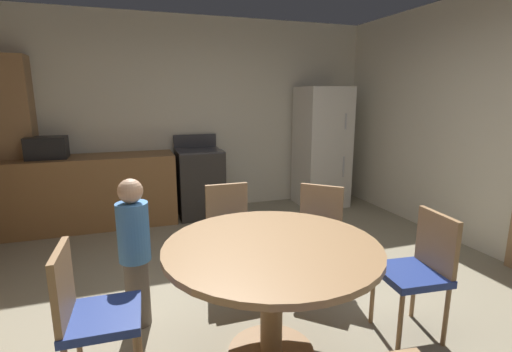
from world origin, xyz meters
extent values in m
plane|color=gray|center=(0.00, 0.00, 0.00)|extent=(14.00, 14.00, 0.00)
cube|color=silver|center=(0.00, 3.04, 1.35)|extent=(5.45, 0.12, 2.70)
cube|color=olive|center=(-1.40, 2.64, 0.45)|extent=(2.04, 0.60, 0.90)
cube|color=#9E754C|center=(-2.20, 2.82, 1.05)|extent=(0.44, 0.36, 2.10)
cube|color=#2D2B28|center=(-0.04, 2.64, 0.45)|extent=(0.60, 0.60, 0.90)
cube|color=#38383D|center=(-0.04, 2.64, 0.91)|extent=(0.60, 0.60, 0.02)
cube|color=#38383D|center=(-0.04, 2.92, 1.01)|extent=(0.60, 0.04, 0.18)
cube|color=silver|center=(1.80, 2.59, 0.88)|extent=(0.68, 0.66, 1.76)
cylinder|color=#B2B2B7|center=(1.98, 2.25, 1.28)|extent=(0.02, 0.02, 0.22)
cylinder|color=#B2B2B7|center=(1.98, 2.25, 0.63)|extent=(0.02, 0.02, 0.30)
cube|color=black|center=(-1.85, 2.64, 1.03)|extent=(0.44, 0.32, 0.26)
cylinder|color=#9E754C|center=(-0.14, -0.35, 0.01)|extent=(0.55, 0.55, 0.03)
cylinder|color=#9E754C|center=(-0.14, -0.35, 0.36)|extent=(0.14, 0.14, 0.72)
cylinder|color=#9E754C|center=(-0.14, -0.35, 0.74)|extent=(1.32, 1.32, 0.04)
cylinder|color=#9E754C|center=(0.54, 0.12, 0.21)|extent=(0.03, 0.03, 0.43)
cylinder|color=#9E754C|center=(0.29, 0.36, 0.21)|extent=(0.03, 0.03, 0.43)
cylinder|color=#9E754C|center=(0.77, 0.37, 0.21)|extent=(0.03, 0.03, 0.43)
cylinder|color=#9E754C|center=(0.52, 0.60, 0.21)|extent=(0.03, 0.03, 0.43)
cube|color=navy|center=(0.53, 0.36, 0.45)|extent=(0.57, 0.57, 0.05)
cube|color=#9E754C|center=(0.66, 0.49, 0.66)|extent=(0.30, 0.29, 0.42)
cylinder|color=#9E754C|center=(0.04, 0.46, 0.21)|extent=(0.03, 0.03, 0.43)
cylinder|color=#9E754C|center=(-0.30, 0.47, 0.21)|extent=(0.03, 0.03, 0.43)
cylinder|color=#9E754C|center=(0.04, 0.80, 0.21)|extent=(0.03, 0.03, 0.43)
cylinder|color=#9E754C|center=(-0.30, 0.81, 0.21)|extent=(0.03, 0.03, 0.43)
cube|color=navy|center=(-0.13, 0.63, 0.45)|extent=(0.41, 0.41, 0.05)
cube|color=#9E754C|center=(-0.13, 0.81, 0.66)|extent=(0.38, 0.04, 0.42)
cylinder|color=#9E754C|center=(-0.94, -0.14, 0.21)|extent=(0.03, 0.03, 0.43)
cylinder|color=#9E754C|center=(-1.28, -0.13, 0.21)|extent=(0.03, 0.03, 0.43)
cube|color=navy|center=(-1.12, -0.30, 0.45)|extent=(0.42, 0.42, 0.05)
cube|color=#9E754C|center=(-1.30, -0.30, 0.66)|extent=(0.05, 0.38, 0.42)
cylinder|color=#9E754C|center=(0.64, -0.60, 0.21)|extent=(0.03, 0.03, 0.43)
cylinder|color=#9E754C|center=(0.68, -0.26, 0.21)|extent=(0.03, 0.03, 0.43)
cylinder|color=#9E754C|center=(0.98, -0.64, 0.21)|extent=(0.03, 0.03, 0.43)
cylinder|color=#9E754C|center=(1.02, -0.30, 0.21)|extent=(0.03, 0.03, 0.43)
cube|color=navy|center=(0.83, -0.45, 0.45)|extent=(0.44, 0.44, 0.05)
cube|color=#9E754C|center=(1.01, -0.47, 0.66)|extent=(0.08, 0.38, 0.42)
cylinder|color=#665B51|center=(-0.93, 0.28, 0.25)|extent=(0.17, 0.17, 0.50)
cylinder|color=#4784CC|center=(-0.93, 0.28, 0.71)|extent=(0.31, 0.31, 0.42)
sphere|color=#D6A884|center=(-0.93, 0.28, 1.00)|extent=(0.17, 0.17, 0.17)
camera|label=1|loc=(-0.92, -2.30, 1.64)|focal=26.07mm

